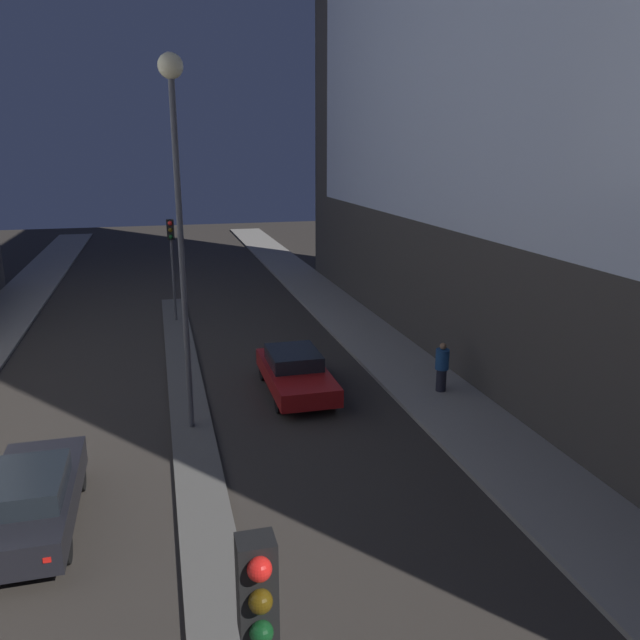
{
  "coord_description": "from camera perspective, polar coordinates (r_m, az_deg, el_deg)",
  "views": [
    {
      "loc": [
        -0.6,
        -1.74,
        7.78
      ],
      "look_at": [
        6.11,
        23.84,
        0.5
      ],
      "focal_mm": 35.0,
      "sensor_mm": 36.0,
      "label": 1
    }
  ],
  "objects": [
    {
      "name": "pedestrian_on_right_sidewalk",
      "position": [
        20.64,
        11.08,
        -4.18
      ],
      "size": [
        0.44,
        0.44,
        1.64
      ],
      "color": "black",
      "rests_on": "sidewalk_right"
    },
    {
      "name": "car_left_lane",
      "position": [
        14.8,
        -24.88,
        -14.56
      ],
      "size": [
        1.74,
        4.48,
        1.44
      ],
      "color": "black",
      "rests_on": "ground"
    },
    {
      "name": "street_lamp",
      "position": [
        16.79,
        -13.0,
        13.51
      ],
      "size": [
        0.63,
        0.63,
        9.94
      ],
      "color": "#4C4C51",
      "rests_on": "median_strip"
    },
    {
      "name": "traffic_light_mid",
      "position": [
        28.92,
        -13.42,
        6.49
      ],
      "size": [
        0.32,
        0.42,
        4.64
      ],
      "color": "#4C4C51",
      "rests_on": "median_strip"
    },
    {
      "name": "median_strip",
      "position": [
        19.45,
        -11.82,
        -8.35
      ],
      "size": [
        1.17,
        30.19,
        0.12
      ],
      "color": "#56544F",
      "rests_on": "ground"
    },
    {
      "name": "car_right_lane",
      "position": [
        20.56,
        -2.27,
        -4.76
      ],
      "size": [
        1.89,
        4.63,
        1.35
      ],
      "color": "maroon",
      "rests_on": "ground"
    }
  ]
}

